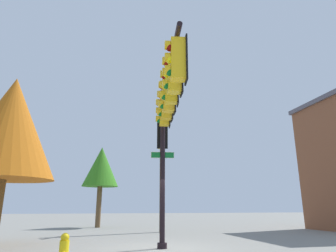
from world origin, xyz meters
TOP-DOWN VIEW (x-y plane):
  - ground_plane at (0.00, 0.00)m, footprint 120.00×120.00m
  - signal_pole_assembly at (2.03, -0.31)m, footprint 6.03×1.51m
  - utility_pole at (-6.96, 1.50)m, footprint 1.66×0.91m
  - fire_hydrant at (2.81, -3.19)m, footprint 0.33×0.24m
  - tree_mid at (-2.08, -6.28)m, footprint 4.05×4.05m
  - tree_far at (-12.05, -2.26)m, footprint 2.75×2.75m

SIDE VIEW (x-z plane):
  - ground_plane at x=0.00m, z-range 0.00..0.00m
  - fire_hydrant at x=2.81m, z-range 0.00..0.83m
  - utility_pole at x=-6.96m, z-range 0.11..8.06m
  - tree_far at x=-12.05m, z-range 1.43..7.47m
  - signal_pole_assembly at x=2.03m, z-range 1.55..7.79m
  - tree_mid at x=-2.08m, z-range 1.27..8.33m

